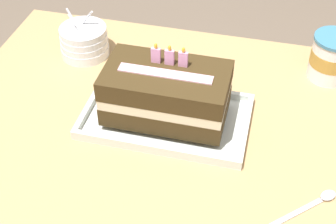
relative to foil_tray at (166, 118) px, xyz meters
name	(u,v)px	position (x,y,z in m)	size (l,w,h in m)	color
dining_table	(170,158)	(0.01, -0.01, -0.12)	(1.05, 0.79, 0.76)	tan
foil_tray	(166,118)	(0.00, 0.00, 0.00)	(0.38, 0.22, 0.02)	silver
birthday_cake	(166,93)	(0.00, 0.00, 0.08)	(0.27, 0.16, 0.16)	#3C2C15
bowl_stack	(84,41)	(-0.28, 0.20, 0.03)	(0.13, 0.13, 0.14)	white
ice_cream_tub	(332,57)	(0.36, 0.26, 0.05)	(0.11, 0.11, 0.12)	white
serving_spoon_near_tray	(319,200)	(0.35, -0.16, 0.00)	(0.13, 0.12, 0.01)	silver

